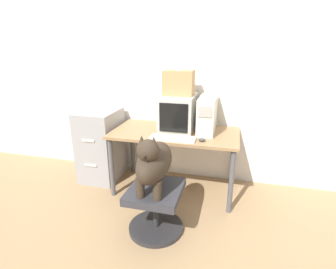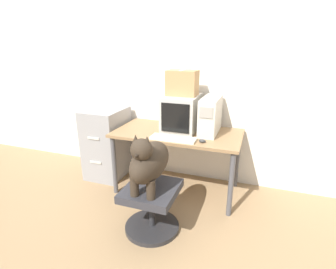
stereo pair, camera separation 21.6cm
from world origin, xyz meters
TOP-DOWN VIEW (x-y plane):
  - ground_plane at (0.00, 0.00)m, footprint 12.00×12.00m
  - wall_back at (0.00, 0.78)m, footprint 8.00×0.05m
  - desk at (0.00, 0.36)m, footprint 1.37×0.71m
  - crt_monitor at (0.01, 0.46)m, footprint 0.36×0.48m
  - pc_tower at (0.33, 0.45)m, footprint 0.18×0.49m
  - keyboard at (0.03, 0.11)m, footprint 0.46×0.16m
  - computer_mouse at (0.33, 0.12)m, footprint 0.07×0.05m
  - office_chair at (-0.00, -0.39)m, footprint 0.50×0.50m
  - dog at (-0.00, -0.43)m, footprint 0.26×0.57m
  - filing_cabinet at (-0.95, 0.42)m, footprint 0.44×0.54m
  - cardboard_box at (0.01, 0.46)m, footprint 0.32×0.22m

SIDE VIEW (x-z plane):
  - ground_plane at x=0.00m, z-range 0.00..0.00m
  - office_chair at x=0.00m, z-range 0.03..0.47m
  - filing_cabinet at x=-0.95m, z-range 0.00..0.87m
  - desk at x=0.00m, z-range 0.27..0.98m
  - dog at x=0.00m, z-range 0.43..0.96m
  - keyboard at x=0.03m, z-range 0.71..0.73m
  - computer_mouse at x=0.33m, z-range 0.71..0.74m
  - pc_tower at x=0.33m, z-range 0.71..1.09m
  - crt_monitor at x=0.01m, z-range 0.71..1.09m
  - cardboard_box at x=0.01m, z-range 1.09..1.36m
  - wall_back at x=0.00m, z-range 0.00..2.60m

